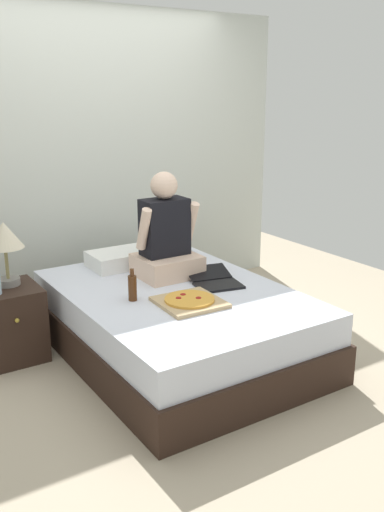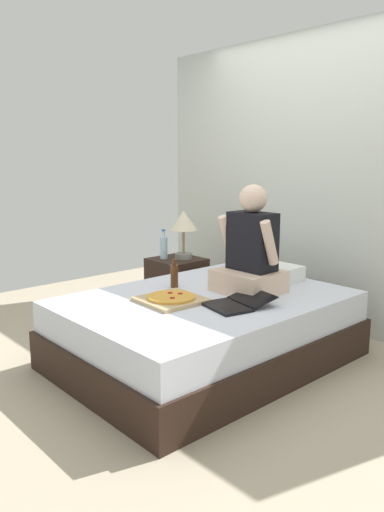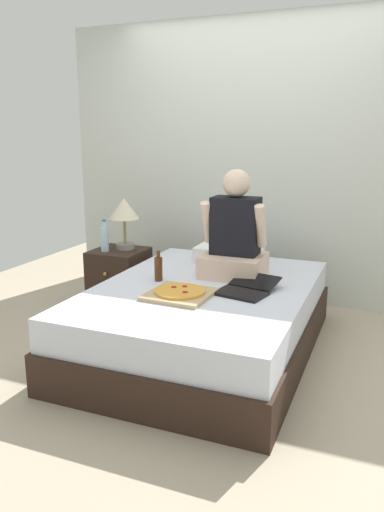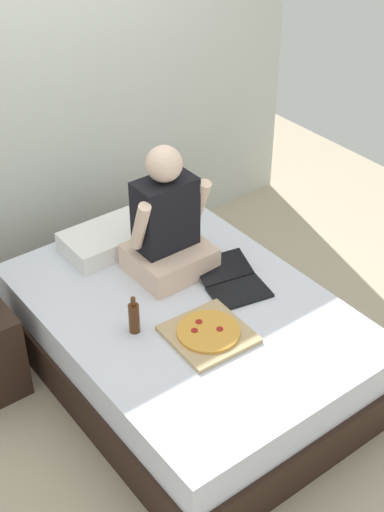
{
  "view_description": "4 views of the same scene",
  "coord_description": "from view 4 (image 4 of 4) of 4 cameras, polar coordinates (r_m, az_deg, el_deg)",
  "views": [
    {
      "loc": [
        -1.94,
        -3.21,
        1.84
      ],
      "look_at": [
        0.13,
        0.01,
        0.71
      ],
      "focal_mm": 40.0,
      "sensor_mm": 36.0,
      "label": 1
    },
    {
      "loc": [
        2.46,
        -2.36,
        1.45
      ],
      "look_at": [
        0.1,
        -0.22,
        0.82
      ],
      "focal_mm": 35.0,
      "sensor_mm": 36.0,
      "label": 2
    },
    {
      "loc": [
        1.17,
        -3.09,
        1.51
      ],
      "look_at": [
        -0.02,
        -0.17,
        0.73
      ],
      "focal_mm": 35.0,
      "sensor_mm": 36.0,
      "label": 3
    },
    {
      "loc": [
        -1.8,
        -2.41,
        2.96
      ],
      "look_at": [
        0.03,
        -0.01,
        0.8
      ],
      "focal_mm": 50.0,
      "sensor_mm": 36.0,
      "label": 4
    }
  ],
  "objects": [
    {
      "name": "ground_plane",
      "position": [
        4.21,
        -0.38,
        -9.0
      ],
      "size": [
        5.68,
        5.68,
        0.0
      ],
      "primitive_type": "plane",
      "color": "tan"
    },
    {
      "name": "wall_back",
      "position": [
        4.51,
        -11.16,
        12.66
      ],
      "size": [
        3.68,
        0.12,
        2.5
      ],
      "primitive_type": "cube",
      "color": "silver",
      "rests_on": "ground"
    },
    {
      "name": "bed",
      "position": [
        4.05,
        -0.39,
        -6.6
      ],
      "size": [
        1.45,
        2.01,
        0.48
      ],
      "color": "black",
      "rests_on": "ground"
    },
    {
      "name": "pillow",
      "position": [
        4.32,
        -6.79,
        1.31
      ],
      "size": [
        0.52,
        0.34,
        0.12
      ],
      "primitive_type": "cube",
      "color": "white",
      "rests_on": "bed"
    },
    {
      "name": "person_seated",
      "position": [
        3.99,
        -2.0,
        2.32
      ],
      "size": [
        0.47,
        0.4,
        0.78
      ],
      "color": "beige",
      "rests_on": "bed"
    },
    {
      "name": "laptop",
      "position": [
        4.01,
        3.37,
        -2.22
      ],
      "size": [
        0.4,
        0.47,
        0.07
      ],
      "color": "black",
      "rests_on": "bed"
    },
    {
      "name": "pizza_box",
      "position": [
        3.69,
        1.32,
        -6.21
      ],
      "size": [
        0.42,
        0.42,
        0.05
      ],
      "color": "tan",
      "rests_on": "bed"
    },
    {
      "name": "beer_bottle_on_bed",
      "position": [
        3.68,
        -4.66,
        -4.92
      ],
      "size": [
        0.06,
        0.06,
        0.22
      ],
      "color": "#4C2811",
      "rests_on": "bed"
    }
  ]
}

